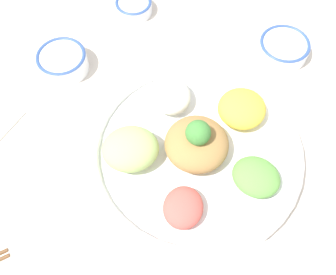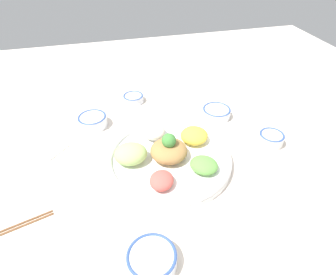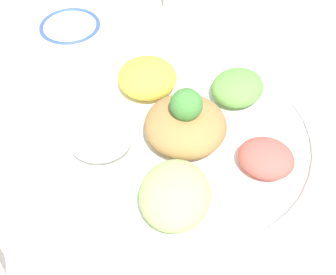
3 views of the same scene
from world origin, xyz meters
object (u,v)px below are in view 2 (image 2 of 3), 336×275
at_px(rice_bowl_blue, 152,259).
at_px(rice_bowl_plain, 133,98).
at_px(salad_platter, 168,155).
at_px(sauce_bowl_dark, 271,138).
at_px(chopsticks_pair_near, 6,231).
at_px(serving_spoon_main, 51,158).
at_px(sauce_bowl_red, 216,112).
at_px(sauce_bowl_far, 93,121).

distance_m(rice_bowl_blue, rice_bowl_plain, 0.73).
bearing_deg(salad_platter, sauce_bowl_dark, 179.53).
bearing_deg(chopsticks_pair_near, serving_spoon_main, 54.53).
bearing_deg(rice_bowl_blue, sauce_bowl_red, -125.09).
relative_size(sauce_bowl_far, chopsticks_pair_near, 0.46).
xyz_separation_m(rice_bowl_blue, chopsticks_pair_near, (0.34, -0.18, -0.02)).
bearing_deg(rice_bowl_plain, sauce_bowl_dark, 136.23).
height_order(rice_bowl_blue, sauce_bowl_far, sauce_bowl_far).
xyz_separation_m(sauce_bowl_dark, serving_spoon_main, (0.74, -0.11, -0.02)).
height_order(salad_platter, rice_bowl_plain, salad_platter).
bearing_deg(serving_spoon_main, sauce_bowl_dark, -55.20).
bearing_deg(sauce_bowl_far, rice_bowl_blue, 100.22).
bearing_deg(sauce_bowl_red, rice_bowl_blue, 54.91).
xyz_separation_m(sauce_bowl_far, serving_spoon_main, (0.15, 0.15, -0.02)).
height_order(salad_platter, rice_bowl_blue, salad_platter).
height_order(sauce_bowl_dark, rice_bowl_plain, sauce_bowl_dark).
distance_m(sauce_bowl_far, chopsticks_pair_near, 0.48).
xyz_separation_m(salad_platter, sauce_bowl_red, (-0.25, -0.20, -0.00)).
height_order(salad_platter, serving_spoon_main, salad_platter).
bearing_deg(serving_spoon_main, rice_bowl_plain, -4.49).
xyz_separation_m(rice_bowl_plain, sauce_bowl_far, (0.18, 0.14, 0.01)).
distance_m(salad_platter, sauce_bowl_far, 0.35).
relative_size(salad_platter, serving_spoon_main, 3.75).
distance_m(sauce_bowl_far, serving_spoon_main, 0.21).
bearing_deg(sauce_bowl_far, rice_bowl_plain, -141.78).
height_order(sauce_bowl_red, chopsticks_pair_near, sauce_bowl_red).
bearing_deg(salad_platter, sauce_bowl_red, -140.95).
bearing_deg(sauce_bowl_far, serving_spoon_main, 46.44).
bearing_deg(serving_spoon_main, salad_platter, -62.86).
height_order(sauce_bowl_dark, serving_spoon_main, sauce_bowl_dark).
bearing_deg(serving_spoon_main, sauce_bowl_red, -37.98).
relative_size(rice_bowl_plain, chopsticks_pair_near, 0.37).
distance_m(salad_platter, serving_spoon_main, 0.39).
relative_size(chopsticks_pair_near, serving_spoon_main, 2.15).
xyz_separation_m(rice_bowl_blue, rice_bowl_plain, (-0.07, -0.73, -0.00)).
bearing_deg(rice_bowl_blue, serving_spoon_main, -59.89).
bearing_deg(sauce_bowl_red, serving_spoon_main, 8.72).
distance_m(salad_platter, chopsticks_pair_near, 0.49).
distance_m(sauce_bowl_red, sauce_bowl_far, 0.48).
relative_size(sauce_bowl_red, rice_bowl_blue, 0.95).
xyz_separation_m(chopsticks_pair_near, serving_spoon_main, (-0.09, -0.26, -0.00)).
bearing_deg(rice_bowl_blue, salad_platter, -110.37).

